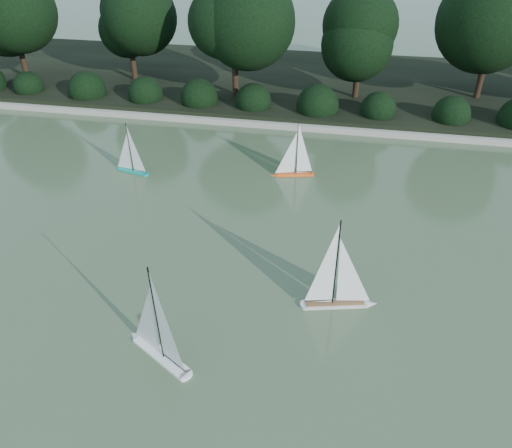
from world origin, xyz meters
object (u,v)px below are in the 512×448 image
object	(u,v)px
sailboat_orange	(291,167)
race_buoy	(144,320)
sailboat_white_b	(342,292)
sailboat_teal	(129,164)
sailboat_white_a	(155,340)

from	to	relation	value
sailboat_orange	race_buoy	size ratio (longest dim) A/B	10.52
sailboat_orange	race_buoy	world-z (taller)	sailboat_orange
sailboat_white_b	race_buoy	bearing A→B (deg)	-162.82
sailboat_white_b	sailboat_teal	distance (m)	6.91
race_buoy	sailboat_teal	bearing A→B (deg)	115.06
sailboat_teal	sailboat_orange	bearing A→B (deg)	8.07
sailboat_white_a	race_buoy	world-z (taller)	sailboat_white_a
sailboat_white_b	sailboat_orange	world-z (taller)	sailboat_white_b
sailboat_white_a	sailboat_teal	bearing A→B (deg)	116.51
sailboat_white_a	sailboat_white_b	distance (m)	3.22
sailboat_orange	sailboat_teal	size ratio (longest dim) A/B	1.05
sailboat_white_a	sailboat_orange	bearing A→B (deg)	78.57
sailboat_white_a	sailboat_orange	size ratio (longest dim) A/B	1.27
sailboat_white_b	race_buoy	world-z (taller)	sailboat_white_b
sailboat_white_b	sailboat_teal	size ratio (longest dim) A/B	1.29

